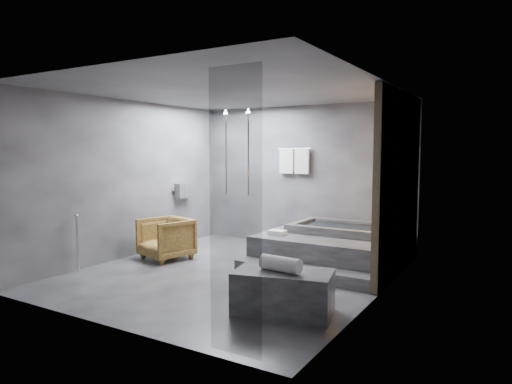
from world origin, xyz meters
The scene contains 7 objects.
room centered at (0.40, 0.24, 1.73)m, with size 5.00×5.04×2.82m.
tub_deck centered at (1.05, 1.45, 0.25)m, with size 2.20×2.00×0.50m, color #323234.
tub_step centered at (1.05, 0.27, 0.09)m, with size 2.20×0.36×0.18m, color #323234.
concrete_bench centered at (1.48, -1.18, 0.25)m, with size 1.13×0.62×0.51m, color #333336.
driftwood_chair centered at (-1.56, 0.18, 0.36)m, with size 0.78×0.80×0.73m, color #4A3312.
rolled_towel centered at (1.46, -1.22, 0.60)m, with size 0.18×0.18×0.50m, color white.
deck_towel centered at (0.30, 0.86, 0.54)m, with size 0.28×0.21×0.07m, color white.
Camera 1 is at (3.87, -5.81, 1.91)m, focal length 32.00 mm.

